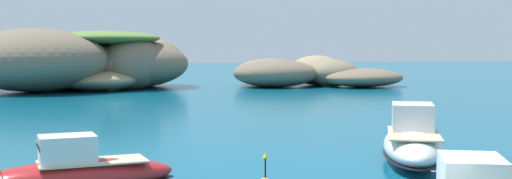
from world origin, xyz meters
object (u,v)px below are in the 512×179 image
(islet_large, at_px, (89,63))
(islet_small, at_px, (305,73))
(motorboat_white, at_px, (413,142))
(motorboat_red, at_px, (77,173))

(islet_large, bearing_deg, islet_small, 0.81)
(islet_large, distance_m, islet_small, 28.32)
(islet_small, xyz_separation_m, motorboat_white, (-12.18, -55.68, -0.88))
(motorboat_white, bearing_deg, islet_small, 77.66)
(islet_small, bearing_deg, motorboat_red, -114.54)
(islet_small, relative_size, motorboat_white, 2.64)
(motorboat_white, distance_m, motorboat_red, 14.99)
(islet_large, height_order, motorboat_red, islet_large)
(islet_small, bearing_deg, islet_large, -179.19)
(islet_small, xyz_separation_m, motorboat_red, (-26.84, -58.79, -1.06))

